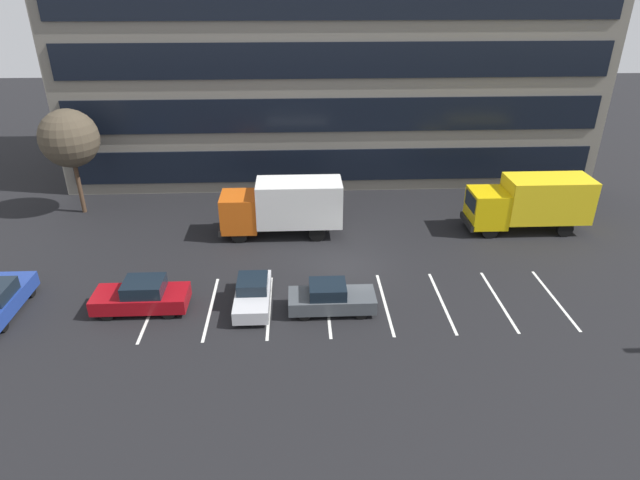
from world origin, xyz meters
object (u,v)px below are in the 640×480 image
(box_truck_orange, at_px, (284,205))
(sedan_charcoal, at_px, (331,298))
(box_truck_yellow_all, at_px, (531,201))
(sedan_silver, at_px, (253,293))
(bare_tree, at_px, (69,139))
(sedan_maroon, at_px, (142,296))

(box_truck_orange, height_order, sedan_charcoal, box_truck_orange)
(box_truck_yellow_all, distance_m, sedan_silver, 18.17)
(box_truck_orange, height_order, bare_tree, bare_tree)
(box_truck_yellow_all, height_order, sedan_maroon, box_truck_yellow_all)
(sedan_silver, xyz_separation_m, sedan_maroon, (-5.19, -0.14, 0.09))
(box_truck_yellow_all, height_order, sedan_charcoal, box_truck_yellow_all)
(box_truck_yellow_all, distance_m, bare_tree, 28.91)
(sedan_silver, distance_m, bare_tree, 17.40)
(box_truck_yellow_all, relative_size, sedan_charcoal, 1.80)
(sedan_maroon, bearing_deg, sedan_silver, 1.53)
(box_truck_yellow_all, xyz_separation_m, sedan_silver, (-16.42, -7.69, -1.26))
(sedan_charcoal, bearing_deg, box_truck_yellow_all, 33.21)
(box_truck_orange, xyz_separation_m, sedan_charcoal, (2.29, -8.41, -1.22))
(sedan_silver, bearing_deg, box_truck_yellow_all, 25.11)
(box_truck_yellow_all, xyz_separation_m, box_truck_orange, (-15.01, 0.08, -0.00))
(sedan_maroon, xyz_separation_m, sedan_charcoal, (8.89, -0.49, -0.05))
(box_truck_orange, bearing_deg, sedan_charcoal, -74.74)
(box_truck_yellow_all, relative_size, sedan_maroon, 1.68)
(box_truck_yellow_all, distance_m, box_truck_orange, 15.01)
(box_truck_orange, distance_m, sedan_charcoal, 8.80)
(sedan_maroon, bearing_deg, box_truck_orange, 50.18)
(bare_tree, bearing_deg, sedan_maroon, -60.15)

